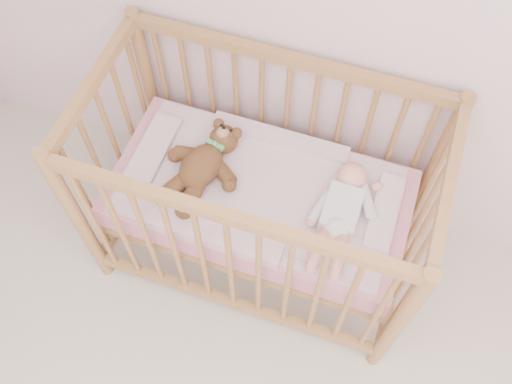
% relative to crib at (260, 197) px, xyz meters
% --- Properties ---
extents(crib, '(1.36, 0.76, 1.00)m').
position_rel_crib_xyz_m(crib, '(0.00, 0.00, 0.00)').
color(crib, '#B4824C').
rests_on(crib, floor).
extents(mattress, '(1.22, 0.62, 0.13)m').
position_rel_crib_xyz_m(mattress, '(0.00, 0.00, -0.01)').
color(mattress, pink).
rests_on(mattress, crib).
extents(blanket, '(1.10, 0.58, 0.06)m').
position_rel_crib_xyz_m(blanket, '(0.00, 0.00, 0.06)').
color(blanket, pink).
rests_on(blanket, mattress).
extents(baby, '(0.25, 0.53, 0.13)m').
position_rel_crib_xyz_m(baby, '(0.34, -0.02, 0.14)').
color(baby, white).
rests_on(baby, blanket).
extents(teddy_bear, '(0.44, 0.54, 0.13)m').
position_rel_crib_xyz_m(teddy_bear, '(-0.24, -0.02, 0.15)').
color(teddy_bear, brown).
rests_on(teddy_bear, blanket).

